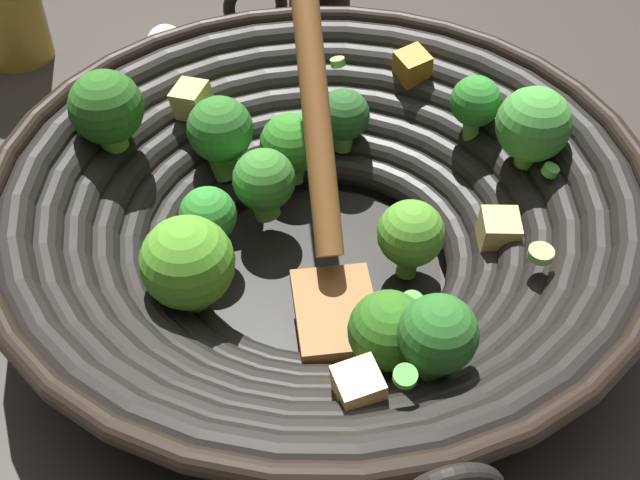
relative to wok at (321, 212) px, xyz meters
name	(u,v)px	position (x,y,z in m)	size (l,w,h in m)	color
ground_plane	(322,277)	(0.00, 0.00, -0.06)	(4.00, 4.00, 0.00)	#332D28
wok	(321,212)	(0.00, 0.00, 0.00)	(0.43, 0.44, 0.25)	black
garlic_bulb	(166,44)	(-0.06, -0.31, -0.04)	(0.04, 0.04, 0.04)	silver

